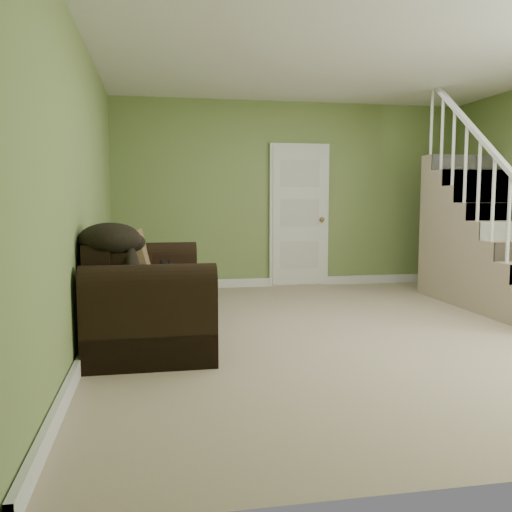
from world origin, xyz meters
name	(u,v)px	position (x,y,z in m)	size (l,w,h in m)	color
floor	(362,330)	(0.00, 0.00, 0.00)	(5.00, 5.50, 0.01)	tan
ceiling	(368,48)	(0.00, 0.00, 2.60)	(5.00, 5.50, 0.01)	white
wall_back	(292,195)	(0.00, 2.75, 1.30)	(5.00, 0.04, 2.60)	olive
wall_left	(84,192)	(-2.50, 0.00, 1.30)	(0.04, 5.50, 2.60)	olive
baseboard_back	(292,281)	(0.00, 2.72, 0.06)	(5.00, 0.04, 0.12)	white
baseboard_left	(93,336)	(-2.47, 0.00, 0.06)	(0.04, 5.50, 0.12)	white
door	(299,216)	(0.10, 2.71, 1.01)	(0.86, 0.12, 2.02)	white
staircase	(493,250)	(1.99, 0.97, 0.64)	(1.00, 2.51, 2.82)	tan
sofa	(145,298)	(-2.02, 0.21, 0.34)	(0.98, 2.27, 0.90)	black
side_table	(126,281)	(-2.26, 1.34, 0.34)	(0.59, 0.59, 0.89)	black
cat	(171,273)	(-1.79, 0.08, 0.58)	(0.28, 0.51, 0.24)	black
banana	(182,286)	(-1.70, -0.23, 0.51)	(0.05, 0.17, 0.05)	yellow
throw_pillow	(140,253)	(-2.08, 0.95, 0.68)	(0.12, 0.49, 0.49)	#4C361E
throw_blanket	(110,239)	(-2.27, -0.42, 0.93)	(0.47, 0.63, 0.26)	black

